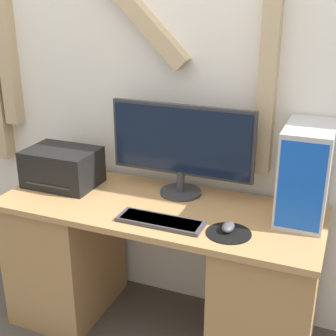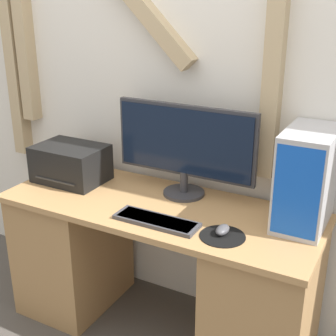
{
  "view_description": "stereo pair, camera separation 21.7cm",
  "coord_description": "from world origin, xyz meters",
  "px_view_note": "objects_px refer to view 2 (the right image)",
  "views": [
    {
      "loc": [
        0.81,
        -1.58,
        1.71
      ],
      "look_at": [
        0.05,
        0.3,
        0.93
      ],
      "focal_mm": 50.0,
      "sensor_mm": 36.0,
      "label": 1
    },
    {
      "loc": [
        1.01,
        -1.48,
        1.71
      ],
      "look_at": [
        0.05,
        0.3,
        0.93
      ],
      "focal_mm": 50.0,
      "sensor_mm": 36.0,
      "label": 2
    }
  ],
  "objects_px": {
    "computer_tower": "(307,178)",
    "keyboard": "(156,221)",
    "monitor": "(185,145)",
    "mouse": "(223,230)",
    "printer": "(71,163)"
  },
  "relations": [
    {
      "from": "printer",
      "to": "keyboard",
      "type": "bearing_deg",
      "value": -18.23
    },
    {
      "from": "computer_tower",
      "to": "mouse",
      "type": "bearing_deg",
      "value": -135.77
    },
    {
      "from": "mouse",
      "to": "printer",
      "type": "relative_size",
      "value": 0.24
    },
    {
      "from": "monitor",
      "to": "printer",
      "type": "distance_m",
      "value": 0.66
    },
    {
      "from": "keyboard",
      "to": "printer",
      "type": "distance_m",
      "value": 0.69
    },
    {
      "from": "keyboard",
      "to": "printer",
      "type": "height_order",
      "value": "printer"
    },
    {
      "from": "monitor",
      "to": "keyboard",
      "type": "relative_size",
      "value": 1.87
    },
    {
      "from": "monitor",
      "to": "printer",
      "type": "height_order",
      "value": "monitor"
    },
    {
      "from": "mouse",
      "to": "printer",
      "type": "bearing_deg",
      "value": 169.54
    },
    {
      "from": "monitor",
      "to": "printer",
      "type": "xyz_separation_m",
      "value": [
        -0.62,
        -0.12,
        -0.17
      ]
    },
    {
      "from": "computer_tower",
      "to": "keyboard",
      "type": "bearing_deg",
      "value": -152.01
    },
    {
      "from": "keyboard",
      "to": "computer_tower",
      "type": "distance_m",
      "value": 0.68
    },
    {
      "from": "keyboard",
      "to": "mouse",
      "type": "height_order",
      "value": "mouse"
    },
    {
      "from": "monitor",
      "to": "keyboard",
      "type": "height_order",
      "value": "monitor"
    },
    {
      "from": "keyboard",
      "to": "printer",
      "type": "relative_size",
      "value": 1.06
    }
  ]
}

